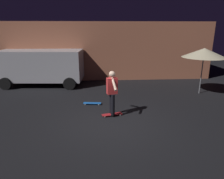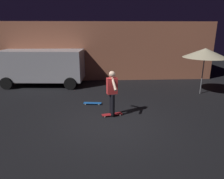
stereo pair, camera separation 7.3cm
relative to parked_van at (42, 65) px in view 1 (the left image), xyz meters
The scene contains 7 objects.
ground_plane 6.65m from the parked_van, 55.69° to the right, with size 28.00×28.00×0.00m, color black.
low_building 4.71m from the parked_van, 39.13° to the left, with size 13.89×4.19×3.62m.
parked_van is the anchor object (origin of this frame).
patio_umbrella 8.78m from the parked_van, 14.63° to the right, with size 2.10×2.10×2.30m.
skateboard_ridden 6.17m from the parked_van, 51.41° to the right, with size 0.81×0.37×0.07m.
skateboard_spare 4.72m from the parked_van, 49.33° to the right, with size 0.80×0.29×0.07m.
skater 6.07m from the parked_van, 51.41° to the right, with size 0.42×0.98×1.67m.
Camera 1 is at (-0.36, -6.49, 3.20)m, focal length 32.59 mm.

